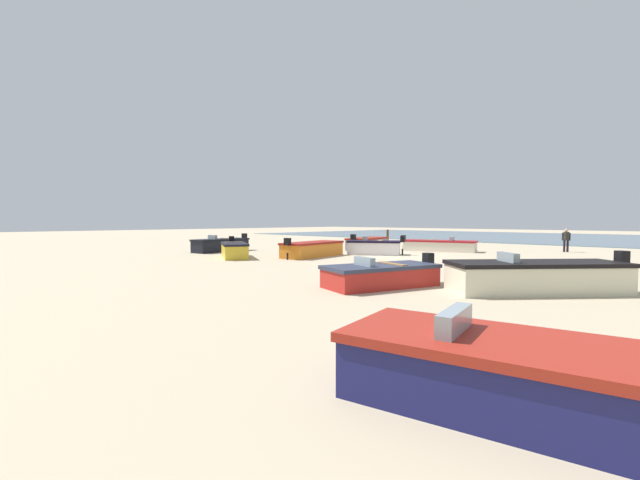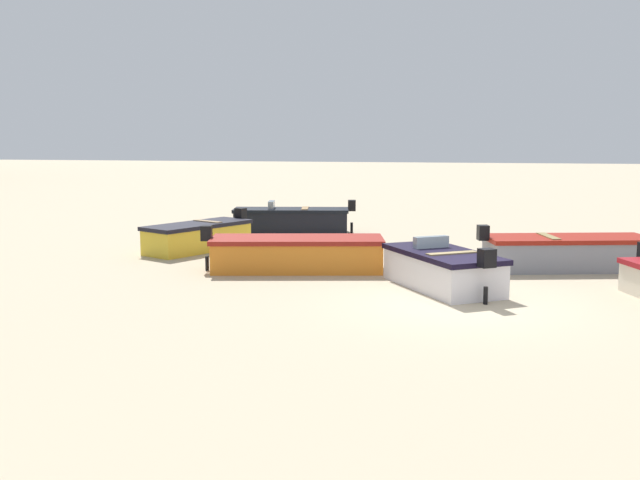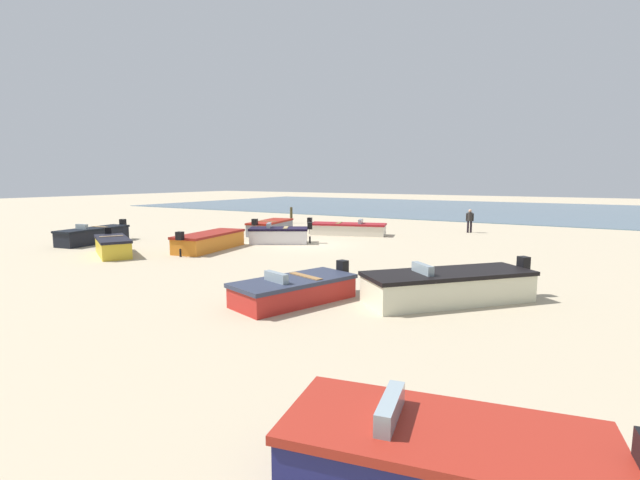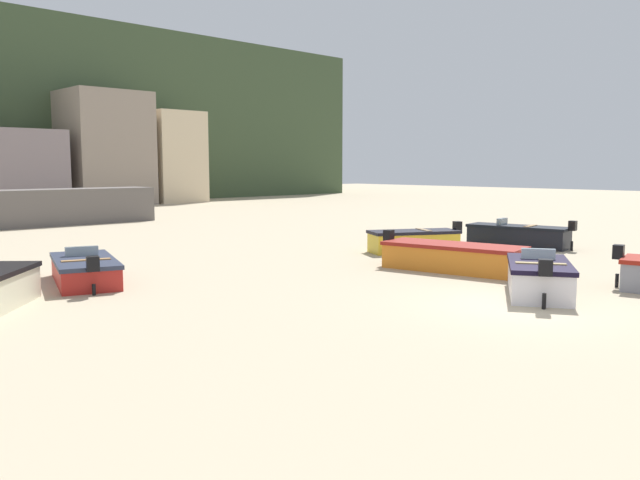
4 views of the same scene
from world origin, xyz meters
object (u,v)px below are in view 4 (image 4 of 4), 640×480
Objects in this scene: boat_orange_7 at (453,257)px; boat_white_8 at (539,278)px; boat_black_1 at (518,236)px; boat_red_6 at (85,270)px; boat_yellow_3 at (414,241)px.

boat_orange_7 reaches higher than boat_white_8.
boat_red_6 is (-17.09, 4.43, -0.09)m from boat_black_1.
boat_red_6 is at bearing -173.10° from boat_white_8.
boat_black_1 reaches higher than boat_white_8.
boat_black_1 is at bearing -177.08° from boat_orange_7.
boat_orange_7 reaches higher than boat_red_6.
boat_white_8 is at bearing -34.02° from boat_red_6.
boat_white_8 is (-9.08, -5.66, -0.00)m from boat_black_1.
boat_black_1 is 1.09× the size of boat_red_6.
boat_yellow_3 is 0.90× the size of boat_red_6.
boat_yellow_3 is at bearing 148.18° from boat_black_1.
boat_orange_7 is at bearing 171.82° from boat_yellow_3.
boat_black_1 reaches higher than boat_orange_7.
boat_red_6 is 11.49m from boat_orange_7.
boat_black_1 is 17.65m from boat_red_6.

